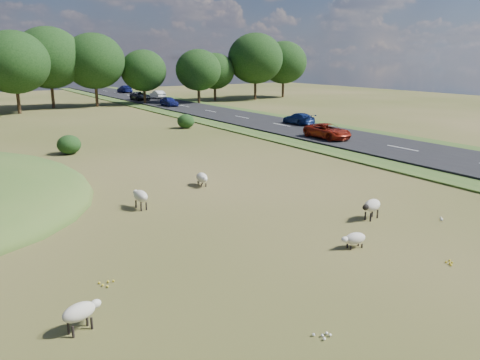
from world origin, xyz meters
The scene contains 15 objects.
ground centered at (0.00, 20.00, 0.00)m, with size 160.00×160.00×0.00m, color #3B4917.
road centered at (20.00, 30.00, 0.12)m, with size 8.00×150.00×0.25m, color black.
treeline centered at (-1.06, 55.44, 6.57)m, with size 96.28×14.66×11.70m.
shrubs centered at (-1.47, 27.07, 0.73)m, with size 26.46×12.49×1.49m.
sheep_0 centered at (-3.14, 5.10, 0.66)m, with size 0.62×1.32×0.95m.
sheep_1 centered at (5.33, -2.11, 0.66)m, with size 1.37×0.81×0.95m.
sheep_2 centered at (-8.39, -4.29, 0.59)m, with size 1.21×0.75×0.84m.
sheep_3 centered at (2.17, -4.13, 0.40)m, with size 1.13×0.63×0.63m.
sheep_4 centered at (1.45, 7.27, 0.49)m, with size 0.78×1.38×0.77m.
car_0 centered at (18.10, 61.33, 0.94)m, with size 2.30×5.00×1.39m, color black.
car_3 centered at (21.90, 80.41, 0.98)m, with size 2.06×5.06×1.47m, color navy.
car_4 centered at (18.10, 49.34, 0.94)m, with size 1.62×4.02×1.37m, color navy.
car_5 centered at (18.10, 14.74, 0.91)m, with size 2.17×4.72×1.31m, color maroon.
car_6 centered at (21.90, 23.47, 0.86)m, with size 1.71×4.20×1.22m, color navy.
car_7 centered at (21.90, 62.88, 0.95)m, with size 1.49×4.27×1.41m, color silver.
Camera 1 is at (-10.80, -16.21, 7.26)m, focal length 35.00 mm.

